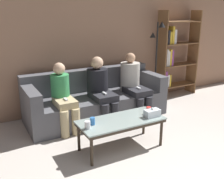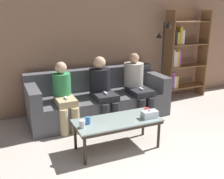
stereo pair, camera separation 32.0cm
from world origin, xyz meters
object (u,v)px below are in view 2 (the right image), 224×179
(bookshelf, at_px, (181,55))
(coffee_table, at_px, (117,123))
(cup_near_left, at_px, (82,124))
(cup_far_center, at_px, (147,111))
(seated_person_mid_left, at_px, (102,87))
(cup_near_right, at_px, (88,120))
(seated_person_left_end, at_px, (64,94))
(standing_lamp, at_px, (163,54))
(seated_person_mid_right, at_px, (136,83))
(tissue_box, at_px, (150,114))
(couch, at_px, (98,100))

(bookshelf, bearing_deg, coffee_table, -145.59)
(coffee_table, bearing_deg, cup_near_left, -174.67)
(cup_far_center, bearing_deg, seated_person_mid_left, 105.42)
(coffee_table, relative_size, bookshelf, 0.63)
(cup_near_right, bearing_deg, coffee_table, -4.77)
(seated_person_left_end, bearing_deg, standing_lamp, 10.29)
(seated_person_mid_left, bearing_deg, seated_person_mid_right, -0.69)
(standing_lamp, relative_size, seated_person_left_end, 1.54)
(standing_lamp, distance_m, seated_person_mid_right, 0.97)
(tissue_box, xyz_separation_m, seated_person_mid_right, (0.40, 1.10, 0.12))
(coffee_table, xyz_separation_m, seated_person_mid_right, (0.83, 0.99, 0.21))
(cup_near_right, bearing_deg, couch, 63.63)
(cup_far_center, xyz_separation_m, seated_person_mid_right, (0.38, 1.00, 0.12))
(bookshelf, height_order, seated_person_mid_left, bookshelf)
(cup_far_center, height_order, seated_person_mid_left, seated_person_mid_left)
(cup_near_right, bearing_deg, cup_near_left, -142.33)
(bookshelf, relative_size, seated_person_mid_right, 1.65)
(standing_lamp, distance_m, seated_person_mid_left, 1.56)
(seated_person_left_end, relative_size, seated_person_mid_left, 0.96)
(cup_far_center, bearing_deg, bookshelf, 40.95)
(cup_far_center, height_order, tissue_box, tissue_box)
(seated_person_mid_right, bearing_deg, seated_person_left_end, -179.64)
(tissue_box, height_order, bookshelf, bookshelf)
(cup_near_left, xyz_separation_m, seated_person_mid_left, (0.68, 1.04, 0.12))
(tissue_box, bearing_deg, cup_far_center, 81.48)
(cup_near_left, xyz_separation_m, standing_lamp, (2.14, 1.41, 0.53))
(cup_near_left, height_order, cup_near_right, cup_near_left)
(coffee_table, xyz_separation_m, standing_lamp, (1.63, 1.36, 0.62))
(cup_far_center, bearing_deg, coffee_table, 178.74)
(cup_near_right, height_order, seated_person_mid_right, seated_person_mid_right)
(coffee_table, distance_m, seated_person_left_end, 1.11)
(cup_far_center, distance_m, seated_person_mid_left, 1.05)
(cup_far_center, bearing_deg, standing_lamp, 49.24)
(couch, height_order, coffee_table, couch)
(cup_near_left, height_order, tissue_box, tissue_box)
(standing_lamp, height_order, seated_person_mid_left, standing_lamp)
(tissue_box, distance_m, standing_lamp, 1.97)
(couch, distance_m, seated_person_mid_right, 0.75)
(couch, height_order, seated_person_mid_right, seated_person_mid_right)
(cup_near_left, xyz_separation_m, cup_far_center, (0.96, 0.04, 0.00))
(seated_person_mid_right, bearing_deg, couch, 161.81)
(seated_person_mid_right, bearing_deg, seated_person_mid_left, 179.31)
(standing_lamp, bearing_deg, cup_near_right, -146.92)
(couch, relative_size, seated_person_left_end, 2.28)
(couch, xyz_separation_m, cup_far_center, (0.28, -1.21, 0.18))
(bookshelf, bearing_deg, seated_person_mid_left, -165.84)
(bookshelf, distance_m, seated_person_left_end, 2.75)
(cup_far_center, distance_m, bookshelf, 2.35)
(cup_far_center, bearing_deg, tissue_box, -98.52)
(cup_near_left, bearing_deg, coffee_table, 5.33)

